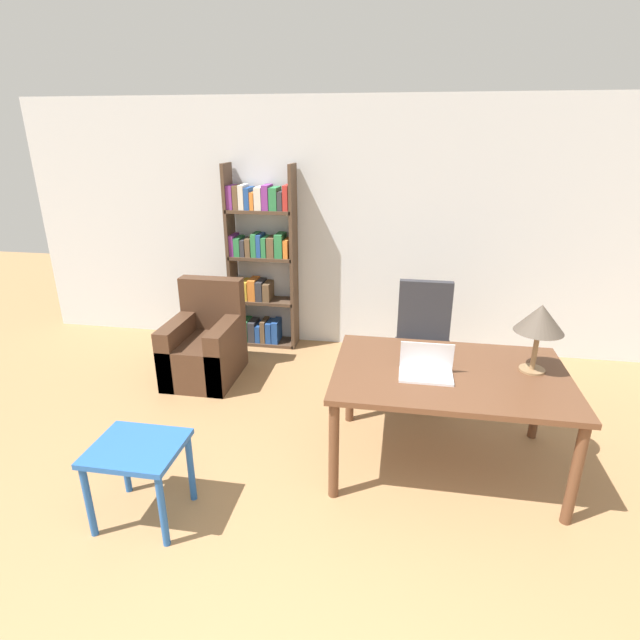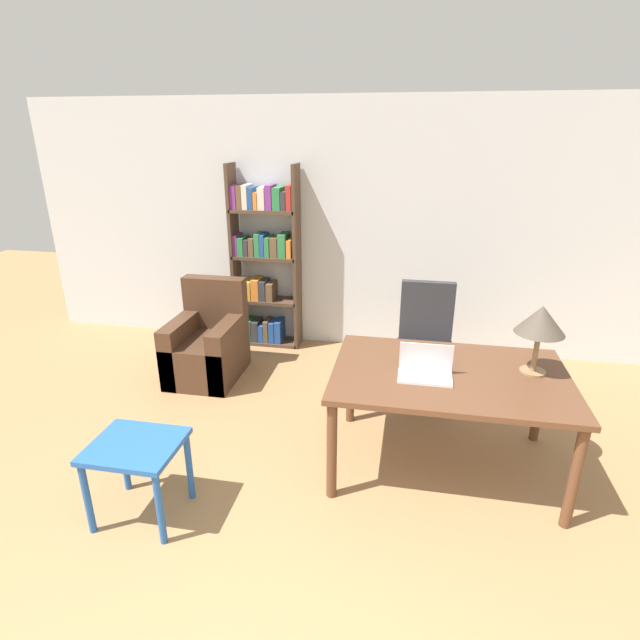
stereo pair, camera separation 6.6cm
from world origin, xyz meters
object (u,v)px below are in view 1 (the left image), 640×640
object	(u,v)px
desk	(449,382)
office_chair	(423,346)
table_lamp	(540,320)
laptop	(426,369)
armchair	(205,348)
side_table_blue	(138,459)
bookshelf	(260,263)

from	to	relation	value
desk	office_chair	xyz separation A→B (m)	(-0.15, 1.11, -0.22)
table_lamp	office_chair	size ratio (longest dim) A/B	0.46
desk	laptop	size ratio (longest dim) A/B	4.49
office_chair	armchair	size ratio (longest dim) A/B	1.11
office_chair	side_table_blue	world-z (taller)	office_chair
laptop	armchair	bearing A→B (deg)	151.12
laptop	office_chair	xyz separation A→B (m)	(0.03, 1.20, -0.35)
office_chair	armchair	world-z (taller)	office_chair
desk	bookshelf	bearing A→B (deg)	134.43
table_lamp	side_table_blue	xyz separation A→B (m)	(-2.49, -1.00, -0.71)
laptop	table_lamp	distance (m)	0.84
laptop	side_table_blue	world-z (taller)	laptop
office_chair	armchair	distance (m)	2.14
table_lamp	side_table_blue	distance (m)	2.78
table_lamp	bookshelf	bearing A→B (deg)	143.30
desk	side_table_blue	size ratio (longest dim) A/B	2.96
laptop	side_table_blue	xyz separation A→B (m)	(-1.75, -0.80, -0.38)
desk	bookshelf	world-z (taller)	bookshelf
table_lamp	side_table_blue	bearing A→B (deg)	-158.15
laptop	table_lamp	xyz separation A→B (m)	(0.74, 0.20, 0.33)
laptop	office_chair	bearing A→B (deg)	88.74
desk	bookshelf	xyz separation A→B (m)	(-1.95, 1.99, 0.28)
table_lamp	armchair	world-z (taller)	table_lamp
table_lamp	office_chair	bearing A→B (deg)	125.61
bookshelf	office_chair	bearing A→B (deg)	-25.98
desk	table_lamp	xyz separation A→B (m)	(0.57, 0.11, 0.47)
side_table_blue	laptop	bearing A→B (deg)	24.41
side_table_blue	bookshelf	world-z (taller)	bookshelf
office_chair	bookshelf	xyz separation A→B (m)	(-1.80, 0.88, 0.49)
laptop	office_chair	size ratio (longest dim) A/B	0.34
laptop	side_table_blue	bearing A→B (deg)	-155.59
table_lamp	desk	bearing A→B (deg)	-168.65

